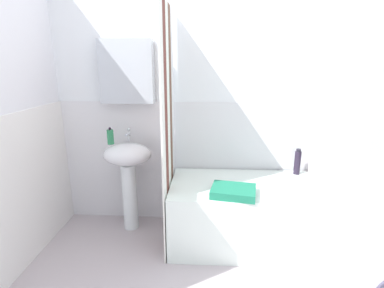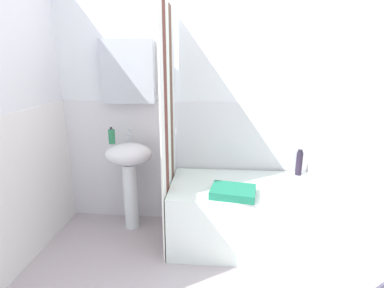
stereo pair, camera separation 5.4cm
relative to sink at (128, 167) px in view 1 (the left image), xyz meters
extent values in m
cube|color=white|center=(0.86, 0.24, 0.58)|extent=(3.60, 0.05, 2.40)
cube|color=silver|center=(0.86, 0.21, -0.02)|extent=(3.60, 0.02, 1.20)
cube|color=silver|center=(0.00, 0.15, 0.86)|extent=(0.48, 0.12, 0.56)
cube|color=white|center=(-0.68, -0.69, -0.02)|extent=(0.02, 1.81, 1.20)
cylinder|color=white|center=(0.00, 0.00, -0.30)|extent=(0.14, 0.14, 0.65)
ellipsoid|color=white|center=(0.00, 0.00, 0.13)|extent=(0.44, 0.34, 0.20)
cylinder|color=silver|center=(0.00, 0.10, 0.25)|extent=(0.03, 0.03, 0.05)
cylinder|color=silver|center=(0.00, 0.05, 0.31)|extent=(0.02, 0.10, 0.02)
sphere|color=silver|center=(0.00, 0.10, 0.34)|extent=(0.03, 0.03, 0.03)
cylinder|color=#297C4E|center=(-0.14, -0.01, 0.29)|extent=(0.06, 0.06, 0.13)
sphere|color=#281E31|center=(-0.14, -0.01, 0.37)|extent=(0.02, 0.02, 0.02)
cube|color=white|center=(1.17, -0.17, -0.34)|extent=(1.50, 0.71, 0.55)
cube|color=white|center=(0.41, -0.45, 0.38)|extent=(0.01, 0.14, 2.00)
cube|color=brown|center=(0.41, -0.31, 0.38)|extent=(0.01, 0.14, 2.00)
cube|color=white|center=(0.41, -0.17, 0.38)|extent=(0.01, 0.14, 2.00)
cube|color=brown|center=(0.41, -0.02, 0.38)|extent=(0.01, 0.14, 2.00)
cube|color=white|center=(0.41, 0.12, 0.38)|extent=(0.01, 0.14, 2.00)
cylinder|color=#C85271|center=(1.82, 0.11, 0.03)|extent=(0.05, 0.05, 0.20)
cylinder|color=black|center=(1.82, 0.11, 0.14)|extent=(0.04, 0.04, 0.02)
cylinder|color=white|center=(1.70, 0.12, 0.01)|extent=(0.04, 0.04, 0.15)
cylinder|color=black|center=(1.70, 0.12, 0.09)|extent=(0.03, 0.03, 0.02)
cylinder|color=#292033|center=(1.57, 0.10, 0.04)|extent=(0.06, 0.06, 0.22)
cylinder|color=#25222F|center=(1.57, 0.10, 0.16)|extent=(0.04, 0.04, 0.02)
cube|color=#1D7355|center=(0.94, -0.38, -0.04)|extent=(0.38, 0.31, 0.06)
cube|color=white|center=(1.67, -0.99, -0.20)|extent=(0.57, 0.63, 0.85)
camera|label=1|loc=(0.73, -2.48, 0.92)|focal=27.05mm
camera|label=2|loc=(0.78, -2.48, 0.92)|focal=27.05mm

